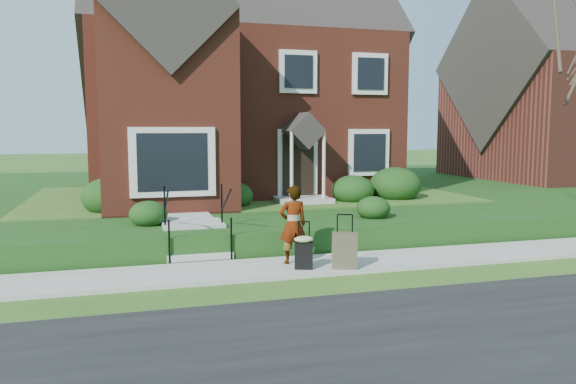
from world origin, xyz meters
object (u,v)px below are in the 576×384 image
object	(u,v)px
suitcase_black	(304,250)
suitcase_olive	(345,250)
woman	(293,225)
front_steps	(195,234)

from	to	relation	value
suitcase_black	suitcase_olive	world-z (taller)	suitcase_olive
woman	suitcase_olive	size ratio (longest dim) A/B	1.49
woman	suitcase_olive	distance (m)	1.20
front_steps	woman	size ratio (longest dim) A/B	1.25
suitcase_olive	suitcase_black	bearing A→B (deg)	-171.87
front_steps	suitcase_olive	world-z (taller)	front_steps
front_steps	woman	distance (m)	2.51
woman	suitcase_olive	xyz separation A→B (m)	(0.87, -0.70, -0.45)
suitcase_black	suitcase_olive	size ratio (longest dim) A/B	0.88
suitcase_olive	front_steps	bearing A→B (deg)	159.06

